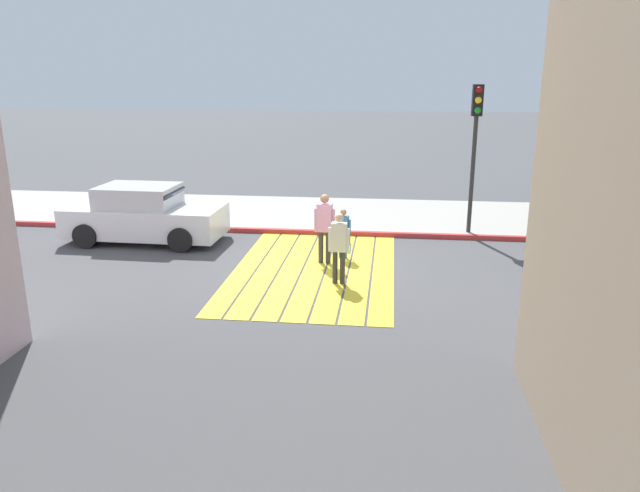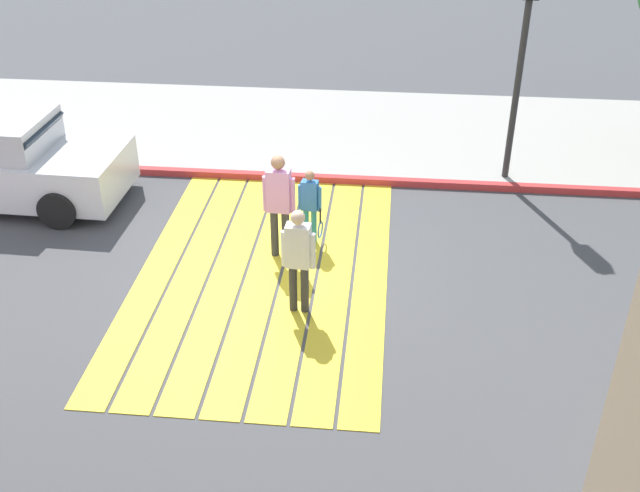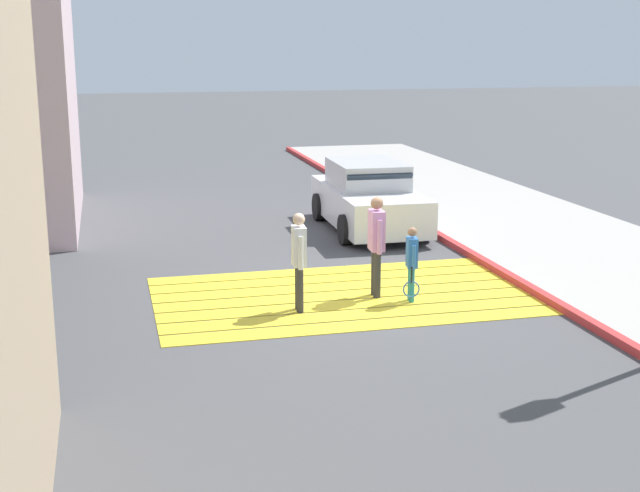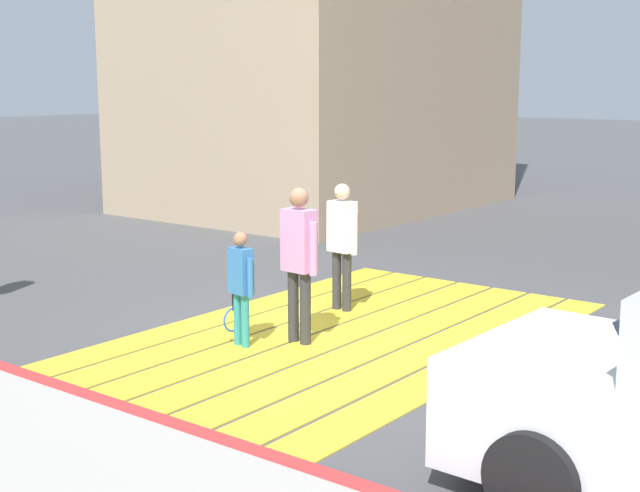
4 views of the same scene
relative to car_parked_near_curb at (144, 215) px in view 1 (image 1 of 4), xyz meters
The scene contains 10 objects.
ground_plane 5.44m from the car_parked_near_curb, 68.21° to the left, with size 120.00×120.00×0.00m, color #4C4C4F.
crosswalk_stripes 5.44m from the car_parked_near_curb, 68.21° to the left, with size 6.40×3.80×0.01m.
sidewalk_west 6.20m from the car_parked_near_curb, 125.72° to the left, with size 4.80×40.00×0.12m, color #ADA8A0.
curb_painted 5.20m from the car_parked_near_curb, 104.02° to the left, with size 0.16×40.00×0.13m, color #BC3333.
car_parked_near_curb is the anchor object (origin of this frame).
traffic_light_corner 9.45m from the car_parked_near_curb, 99.91° to the left, with size 0.39×0.28×4.24m.
street_tree 13.22m from the car_parked_near_curb, 102.53° to the left, with size 3.20×3.20×5.32m.
pedestrian_adult_lead 5.40m from the car_parked_near_curb, 74.40° to the left, with size 0.24×0.51×1.74m.
pedestrian_adult_trailing 6.38m from the car_parked_near_curb, 62.94° to the left, with size 0.23×0.48×1.62m.
pedestrian_child_with_racket 5.70m from the car_parked_near_curb, 80.25° to the left, with size 0.30×0.40×1.28m.
Camera 1 is at (13.60, 1.75, 4.58)m, focal length 33.88 mm.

